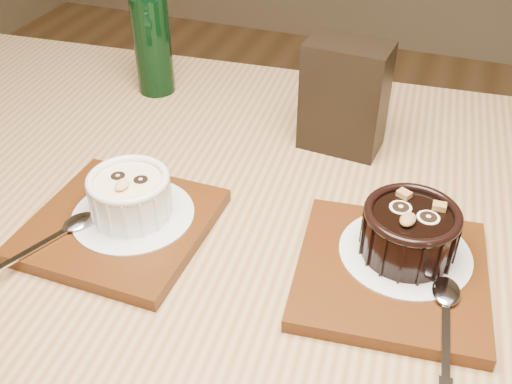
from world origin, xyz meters
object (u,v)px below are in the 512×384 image
condiment_stand (345,97)px  green_bottle (152,41)px  tray_left (121,225)px  ramekin_dark (410,230)px  ramekin_white (130,194)px  tray_right (391,273)px  table (251,293)px

condiment_stand → green_bottle: bearing=169.3°
tray_left → green_bottle: 0.33m
ramekin_dark → tray_left: bearing=-157.2°
ramekin_dark → ramekin_white: bearing=-159.2°
tray_left → ramekin_dark: bearing=9.9°
tray_right → condiment_stand: bearing=115.2°
ramekin_white → tray_left: bearing=-135.4°
ramekin_white → tray_right: 0.28m
condiment_stand → green_bottle: 0.30m
tray_right → ramekin_dark: ramekin_dark is taller
tray_right → green_bottle: size_ratio=0.90×
table → condiment_stand: condiment_stand is taller
table → tray_right: (0.15, -0.02, 0.10)m
ramekin_white → green_bottle: size_ratio=0.43×
ramekin_white → green_bottle: bearing=108.2°
tray_left → tray_right: same height
tray_left → ramekin_white: 0.04m
tray_right → green_bottle: green_bottle is taller
table → tray_right: 0.18m
table → ramekin_white: ramekin_white is taller
ramekin_white → tray_right: bearing=-1.9°
ramekin_dark → condiment_stand: size_ratio=0.66×
tray_left → tray_right: bearing=5.3°
tray_left → table: bearing=17.8°
tray_left → ramekin_white: (0.01, 0.01, 0.04)m
tray_right → ramekin_dark: size_ratio=1.94×
ramekin_white → condiment_stand: size_ratio=0.61×
condiment_stand → green_bottle: size_ratio=0.70×
ramekin_white → tray_right: (0.27, 0.01, -0.04)m
condiment_stand → ramekin_white: bearing=-126.0°
table → green_bottle: green_bottle is taller
ramekin_white → tray_right: size_ratio=0.48×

